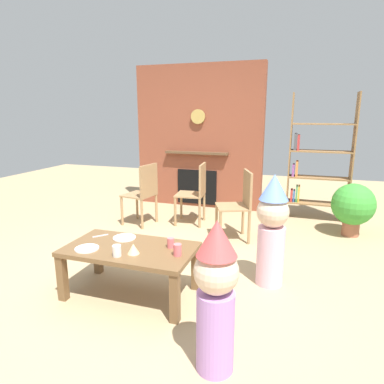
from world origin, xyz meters
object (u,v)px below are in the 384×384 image
birthday_cake_slice (133,249)px  bookshelf (315,163)px  paper_cup_near_right (171,243)px  potted_plant_tall (353,206)px  paper_cup_near_left (177,250)px  child_with_cone_hat (216,294)px  coffee_table (130,254)px  paper_cup_center (117,251)px  dining_chair_middle (196,190)px  paper_plate_rear (124,238)px  child_in_pink (272,228)px  dining_chair_left (144,191)px  paper_plate_front (87,248)px  dining_chair_right (240,201)px

birthday_cake_slice → bookshelf: bearing=63.7°
bookshelf → paper_cup_near_right: (-1.24, -2.79, -0.37)m
potted_plant_tall → paper_cup_near_left: bearing=-125.2°
child_with_cone_hat → coffee_table: bearing=-0.0°
child_with_cone_hat → paper_cup_center: bearing=9.4°
paper_cup_center → dining_chair_middle: dining_chair_middle is taller
coffee_table → paper_plate_rear: (-0.15, 0.17, 0.08)m
child_with_cone_hat → potted_plant_tall: size_ratio=1.41×
potted_plant_tall → child_in_pink: bearing=-118.6°
child_with_cone_hat → dining_chair_left: size_ratio=1.11×
paper_cup_near_left → paper_plate_rear: size_ratio=0.48×
bookshelf → paper_cup_center: size_ratio=20.28×
dining_chair_left → dining_chair_middle: same height
paper_cup_near_right → paper_plate_rear: paper_cup_near_right is taller
paper_plate_rear → child_in_pink: child_in_pink is taller
paper_cup_near_left → paper_plate_front: size_ratio=0.49×
coffee_table → paper_cup_near_left: size_ratio=11.32×
coffee_table → child_with_cone_hat: child_with_cone_hat is taller
paper_cup_near_right → dining_chair_left: dining_chair_left is taller
dining_chair_right → potted_plant_tall: dining_chair_right is taller
child_in_pink → paper_cup_center: bearing=7.2°
paper_cup_center → paper_plate_rear: 0.40m
paper_cup_near_left → paper_cup_near_right: (-0.12, 0.14, -0.01)m
child_in_pink → child_with_cone_hat: bearing=53.1°
coffee_table → potted_plant_tall: potted_plant_tall is taller
child_in_pink → coffee_table: bearing=0.0°
coffee_table → dining_chair_left: dining_chair_left is taller
paper_plate_front → dining_chair_middle: 2.26m
bookshelf → paper_plate_rear: size_ratio=9.02×
paper_cup_near_left → child_in_pink: size_ratio=0.09×
paper_cup_near_left → birthday_cake_slice: paper_cup_near_left is taller
paper_cup_near_right → dining_chair_right: 1.59m
paper_cup_near_right → paper_cup_center: 0.47m
dining_chair_left → bookshelf: bearing=-144.9°
birthday_cake_slice → child_with_cone_hat: size_ratio=0.10×
bookshelf → paper_plate_rear: bearing=-122.6°
child_in_pink → paper_cup_near_left: bearing=14.8°
paper_cup_near_right → paper_plate_front: size_ratio=0.44×
paper_plate_front → dining_chair_right: size_ratio=0.23×
paper_plate_rear → child_with_cone_hat: 1.37m
paper_plate_front → child_in_pink: (1.50, 0.74, 0.11)m
potted_plant_tall → bookshelf: bearing=127.8°
birthday_cake_slice → dining_chair_right: dining_chair_right is taller
bookshelf → paper_cup_center: bookshelf is taller
coffee_table → paper_cup_near_left: (0.46, -0.04, 0.12)m
paper_cup_near_right → child_with_cone_hat: size_ratio=0.09×
coffee_table → paper_cup_center: bearing=-92.4°
paper_cup_near_left → birthday_cake_slice: 0.37m
paper_cup_center → paper_plate_rear: paper_cup_center is taller
child_in_pink → potted_plant_tall: (0.91, 1.67, -0.15)m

